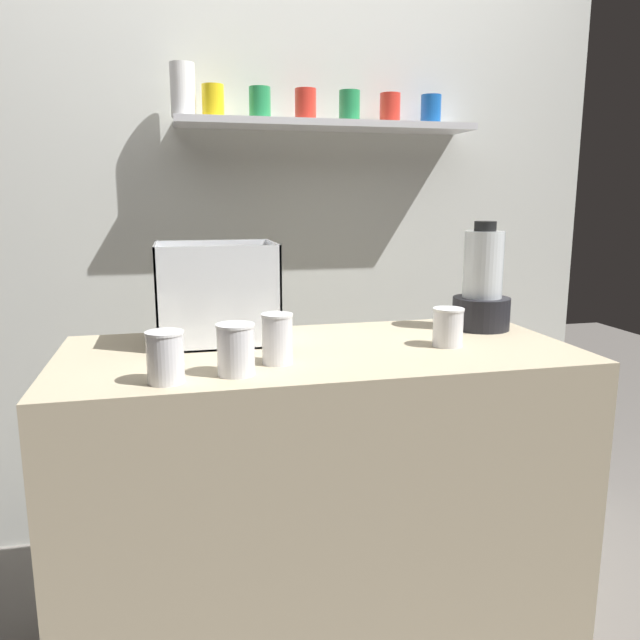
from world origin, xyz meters
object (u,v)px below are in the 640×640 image
carrot_display_bin (221,311)px  juice_cup_mango_middle (277,341)px  juice_cup_beet_left (236,351)px  blender_pitcher (482,288)px  juice_cup_orange_far_left (165,360)px  juice_cup_pomegranate_right (448,330)px

carrot_display_bin → juice_cup_mango_middle: size_ratio=2.65×
carrot_display_bin → juice_cup_mango_middle: 0.31m
carrot_display_bin → juice_cup_beet_left: carrot_display_bin is taller
juice_cup_mango_middle → carrot_display_bin: bearing=112.5°
blender_pitcher → juice_cup_orange_far_left: (-0.96, -0.37, -0.08)m
carrot_display_bin → blender_pitcher: (0.81, -0.02, 0.04)m
juice_cup_orange_far_left → juice_cup_mango_middle: (0.27, 0.10, 0.01)m
juice_cup_pomegranate_right → juice_cup_orange_far_left: bearing=-166.8°
juice_cup_mango_middle → juice_cup_beet_left: bearing=-145.5°
juice_cup_orange_far_left → juice_cup_pomegranate_right: 0.78m
juice_cup_beet_left → juice_cup_mango_middle: size_ratio=0.96×
blender_pitcher → juice_cup_mango_middle: (-0.69, -0.27, -0.07)m
carrot_display_bin → juice_cup_beet_left: bearing=-88.9°
blender_pitcher → carrot_display_bin: bearing=178.8°
juice_cup_orange_far_left → carrot_display_bin: bearing=68.6°
carrot_display_bin → blender_pitcher: blender_pitcher is taller
blender_pitcher → juice_cup_orange_far_left: 1.04m
juice_cup_pomegranate_right → blender_pitcher: bearing=43.6°
blender_pitcher → juice_cup_orange_far_left: size_ratio=2.88×
blender_pitcher → juice_cup_orange_far_left: bearing=-159.0°
blender_pitcher → juice_cup_beet_left: bearing=-157.0°
carrot_display_bin → juice_cup_pomegranate_right: size_ratio=3.13×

